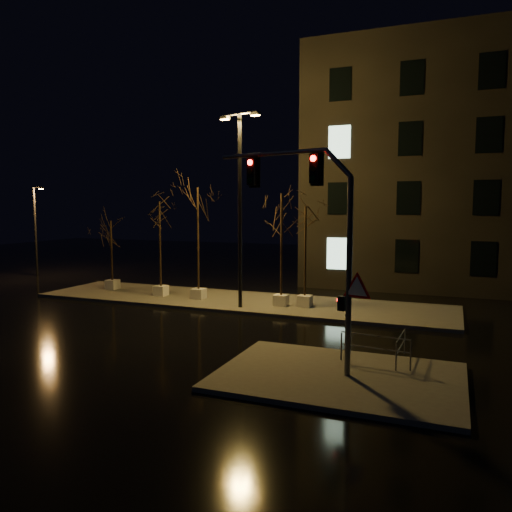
% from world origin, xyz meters
% --- Properties ---
extents(ground, '(90.00, 90.00, 0.00)m').
position_xyz_m(ground, '(0.00, 0.00, 0.00)').
color(ground, black).
rests_on(ground, ground).
extents(median, '(22.00, 5.00, 0.15)m').
position_xyz_m(median, '(0.00, 6.00, 0.07)').
color(median, '#4E4B45').
rests_on(median, ground).
extents(sidewalk_corner, '(7.00, 5.00, 0.15)m').
position_xyz_m(sidewalk_corner, '(7.50, -3.50, 0.07)').
color(sidewalk_corner, '#4E4B45').
rests_on(sidewalk_corner, ground).
extents(tree_0, '(1.80, 1.80, 4.15)m').
position_xyz_m(tree_0, '(-8.23, 6.40, 3.30)').
color(tree_0, silver).
rests_on(tree_0, median).
extents(tree_1, '(1.80, 1.80, 5.28)m').
position_xyz_m(tree_1, '(-4.38, 5.60, 4.15)').
color(tree_1, silver).
rests_on(tree_1, median).
extents(tree_2, '(1.80, 1.80, 6.02)m').
position_xyz_m(tree_2, '(-1.99, 5.52, 4.72)').
color(tree_2, silver).
rests_on(tree_2, median).
extents(tree_3, '(1.80, 1.80, 5.67)m').
position_xyz_m(tree_3, '(2.67, 5.40, 4.45)').
color(tree_3, silver).
rests_on(tree_3, median).
extents(tree_4, '(1.80, 1.80, 5.04)m').
position_xyz_m(tree_4, '(3.80, 5.66, 3.98)').
color(tree_4, silver).
rests_on(tree_4, median).
extents(traffic_signal_mast, '(5.24, 1.44, 6.59)m').
position_xyz_m(traffic_signal_mast, '(6.71, -3.23, 4.48)').
color(traffic_signal_mast, '#52545A').
rests_on(traffic_signal_mast, sidewalk_corner).
extents(streetlight_main, '(2.29, 0.84, 9.26)m').
position_xyz_m(streetlight_main, '(0.93, 4.34, 5.49)').
color(streetlight_main, black).
rests_on(streetlight_main, median).
extents(streetlight_far, '(1.25, 0.49, 6.43)m').
position_xyz_m(streetlight_far, '(-17.51, 9.87, 3.54)').
color(streetlight_far, black).
rests_on(streetlight_far, ground).
extents(guard_rail_a, '(2.19, 0.29, 0.95)m').
position_xyz_m(guard_rail_a, '(8.35, -2.28, 0.77)').
color(guard_rail_a, '#52545A').
rests_on(guard_rail_a, sidewalk_corner).
extents(guard_rail_b, '(0.13, 1.86, 0.88)m').
position_xyz_m(guard_rail_b, '(9.06, -1.66, 0.72)').
color(guard_rail_b, '#52545A').
rests_on(guard_rail_b, sidewalk_corner).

